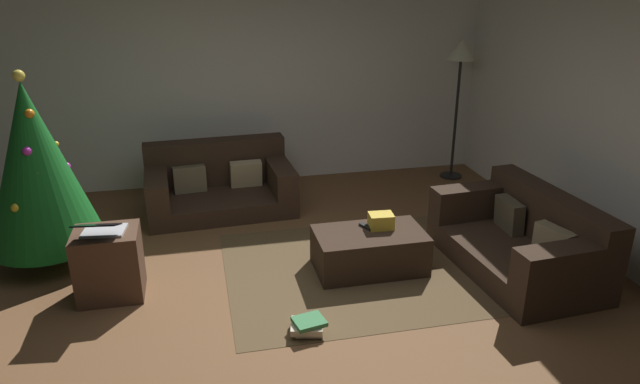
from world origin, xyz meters
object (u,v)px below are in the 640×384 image
at_px(laptop, 101,229).
at_px(book_stack, 308,326).
at_px(tv_remote, 366,227).
at_px(side_table, 109,264).
at_px(christmas_tree, 36,166).
at_px(ottoman, 369,251).
at_px(couch_right, 524,240).
at_px(couch_left, 219,184).
at_px(corner_lamp, 461,61).
at_px(gift_box, 381,221).

distance_m(laptop, book_stack, 1.82).
bearing_deg(tv_remote, side_table, 160.78).
xyz_separation_m(side_table, book_stack, (1.50, -0.90, -0.23)).
bearing_deg(christmas_tree, laptop, -53.03).
height_order(ottoman, laptop, laptop).
distance_m(couch_right, laptop, 3.65).
distance_m(couch_left, ottoman, 2.18).
height_order(side_table, corner_lamp, corner_lamp).
relative_size(tv_remote, book_stack, 0.56).
height_order(couch_right, book_stack, couch_right).
bearing_deg(christmas_tree, couch_right, -14.34).
xyz_separation_m(laptop, book_stack, (1.51, -0.84, -0.58)).
relative_size(side_table, corner_lamp, 0.33).
relative_size(couch_left, corner_lamp, 0.94).
distance_m(tv_remote, side_table, 2.24).
bearing_deg(couch_left, book_stack, 97.44).
bearing_deg(gift_box, couch_left, 128.53).
height_order(side_table, book_stack, side_table).
bearing_deg(ottoman, gift_box, 30.19).
relative_size(gift_box, corner_lamp, 0.12).
bearing_deg(corner_lamp, couch_left, -173.05).
xyz_separation_m(side_table, corner_lamp, (4.05, 2.12, 1.22)).
height_order(couch_right, corner_lamp, corner_lamp).
bearing_deg(gift_box, book_stack, -133.00).
bearing_deg(couch_left, tv_remote, 123.16).
relative_size(couch_left, tv_remote, 10.35).
relative_size(couch_right, christmas_tree, 0.94).
distance_m(couch_right, side_table, 3.63).
bearing_deg(couch_left, side_table, 57.04).
height_order(gift_box, tv_remote, gift_box).
height_order(couch_left, couch_right, couch_left).
relative_size(gift_box, side_table, 0.37).
height_order(tv_remote, laptop, laptop).
relative_size(gift_box, tv_remote, 1.36).
distance_m(ottoman, tv_remote, 0.22).
bearing_deg(gift_box, tv_remote, 166.22).
bearing_deg(couch_left, couch_right, 138.33).
bearing_deg(christmas_tree, gift_box, -13.52).
distance_m(gift_box, book_stack, 1.33).
bearing_deg(couch_left, ottoman, 121.64).
xyz_separation_m(tv_remote, laptop, (-2.25, -0.12, 0.26)).
distance_m(gift_box, corner_lamp, 2.89).
height_order(couch_right, laptop, laptop).
xyz_separation_m(ottoman, side_table, (-2.25, 0.04, 0.11)).
distance_m(couch_right, gift_box, 1.31).
bearing_deg(corner_lamp, couch_right, -100.00).
height_order(tv_remote, christmas_tree, christmas_tree).
height_order(christmas_tree, book_stack, christmas_tree).
distance_m(couch_left, corner_lamp, 3.31).
xyz_separation_m(couch_left, couch_right, (2.61, -2.08, 0.01)).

